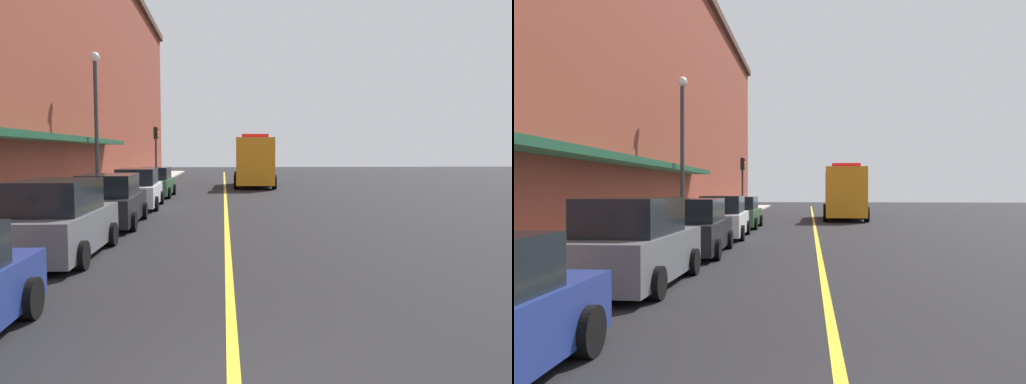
% 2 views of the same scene
% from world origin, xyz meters
% --- Properties ---
extents(ground_plane, '(112.00, 112.00, 0.00)m').
position_xyz_m(ground_plane, '(0.00, 25.00, 0.00)').
color(ground_plane, black).
extents(sidewalk_left, '(2.40, 70.00, 0.15)m').
position_xyz_m(sidewalk_left, '(-6.20, 25.00, 0.07)').
color(sidewalk_left, '#ADA8A0').
rests_on(sidewalk_left, ground).
extents(lane_center_stripe, '(0.16, 70.00, 0.01)m').
position_xyz_m(lane_center_stripe, '(0.00, 25.00, 0.00)').
color(lane_center_stripe, gold).
rests_on(lane_center_stripe, ground).
extents(brick_building_left, '(9.79, 64.00, 15.92)m').
position_xyz_m(brick_building_left, '(-11.71, 23.99, 7.97)').
color(brick_building_left, brown).
rests_on(brick_building_left, ground).
extents(parked_car_1, '(2.08, 4.59, 1.88)m').
position_xyz_m(parked_car_1, '(-4.04, 7.41, 0.87)').
color(parked_car_1, '#595B60').
rests_on(parked_car_1, ground).
extents(parked_car_2, '(2.26, 4.88, 1.77)m').
position_xyz_m(parked_car_2, '(-4.00, 12.81, 0.83)').
color(parked_car_2, black).
rests_on(parked_car_2, ground).
extents(parked_car_3, '(2.17, 4.80, 1.79)m').
position_xyz_m(parked_car_3, '(-3.97, 18.42, 0.84)').
color(parked_car_3, silver).
rests_on(parked_car_3, ground).
extents(parked_car_4, '(2.03, 4.27, 1.69)m').
position_xyz_m(parked_car_4, '(-3.94, 24.06, 0.79)').
color(parked_car_4, '#2D5133').
rests_on(parked_car_4, ground).
extents(utility_truck, '(3.09, 8.03, 3.74)m').
position_xyz_m(utility_truck, '(2.13, 32.34, 1.78)').
color(utility_truck, orange).
rests_on(utility_truck, ground).
extents(parking_meter_0, '(0.14, 0.18, 1.33)m').
position_xyz_m(parking_meter_0, '(-5.35, 16.39, 1.06)').
color(parking_meter_0, '#4C4C51').
rests_on(parking_meter_0, sidewalk_left).
extents(street_lamp_left, '(0.44, 0.44, 6.94)m').
position_xyz_m(street_lamp_left, '(-5.95, 19.16, 4.40)').
color(street_lamp_left, '#33383D').
rests_on(street_lamp_left, sidewalk_left).
extents(traffic_light_near, '(0.38, 0.36, 4.30)m').
position_xyz_m(traffic_light_near, '(-5.29, 34.94, 3.16)').
color(traffic_light_near, '#232326').
rests_on(traffic_light_near, sidewalk_left).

